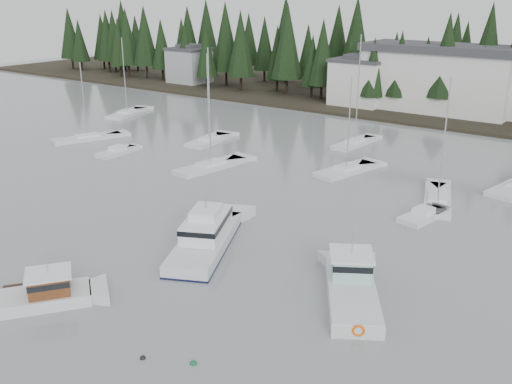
# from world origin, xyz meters

# --- Properties ---
(ground) EXTENTS (260.00, 260.00, 0.00)m
(ground) POSITION_xyz_m (0.00, 0.00, 0.00)
(ground) COLOR gray
(ground) RESTS_ON ground
(far_shore_land) EXTENTS (240.00, 54.00, 1.00)m
(far_shore_land) POSITION_xyz_m (0.00, 97.00, 0.00)
(far_shore_land) COLOR black
(far_shore_land) RESTS_ON ground
(conifer_treeline) EXTENTS (200.00, 22.00, 20.00)m
(conifer_treeline) POSITION_xyz_m (0.00, 86.00, 0.00)
(conifer_treeline) COLOR black
(conifer_treeline) RESTS_ON ground
(house_west) EXTENTS (9.54, 7.42, 8.75)m
(house_west) POSITION_xyz_m (-18.00, 79.00, 4.65)
(house_west) COLOR silver
(house_west) RESTS_ON ground
(house_far_west) EXTENTS (8.48, 7.42, 8.25)m
(house_far_west) POSITION_xyz_m (-60.00, 81.00, 4.40)
(house_far_west) COLOR #999EA0
(house_far_west) RESTS_ON ground
(harbor_inn) EXTENTS (29.50, 11.50, 10.90)m
(harbor_inn) POSITION_xyz_m (-2.96, 82.34, 5.78)
(harbor_inn) COLOR silver
(harbor_inn) RESTS_ON ground
(lobster_boat_brown) EXTENTS (7.40, 8.61, 4.25)m
(lobster_boat_brown) POSITION_xyz_m (-5.01, 4.39, 0.48)
(lobster_boat_brown) COLOR silver
(lobster_boat_brown) RESTS_ON ground
(cabin_cruiser_center) EXTENTS (8.20, 12.01, 4.98)m
(cabin_cruiser_center) POSITION_xyz_m (-1.52, 18.07, 0.75)
(cabin_cruiser_center) COLOR silver
(cabin_cruiser_center) RESTS_ON ground
(lobster_boat_teal) EXTENTS (7.48, 9.48, 5.09)m
(lobster_boat_teal) POSITION_xyz_m (11.76, 17.69, 0.61)
(lobster_boat_teal) COLOR silver
(lobster_boat_teal) RESTS_ON ground
(sailboat_0) EXTENTS (4.08, 8.39, 12.47)m
(sailboat_0) POSITION_xyz_m (-23.35, 44.30, 0.07)
(sailboat_0) COLOR silver
(sailboat_0) RESTS_ON ground
(sailboat_3) EXTENTS (3.08, 8.74, 15.00)m
(sailboat_3) POSITION_xyz_m (-6.41, 54.67, 0.10)
(sailboat_3) COLOR silver
(sailboat_3) RESTS_ON ground
(sailboat_4) EXTENTS (4.16, 9.86, 14.32)m
(sailboat_4) POSITION_xyz_m (-15.26, 35.06, 0.08)
(sailboat_4) COLOR silver
(sailboat_4) RESTS_ON ground
(sailboat_5) EXTENTS (5.48, 10.06, 12.73)m
(sailboat_5) POSITION_xyz_m (10.15, 39.45, 0.07)
(sailboat_5) COLOR silver
(sailboat_5) RESTS_ON ground
(sailboat_7) EXTENTS (4.73, 8.92, 11.37)m
(sailboat_7) POSITION_xyz_m (-1.65, 42.98, 0.06)
(sailboat_7) COLOR silver
(sailboat_7) RESTS_ON ground
(sailboat_8) EXTENTS (5.40, 9.49, 13.15)m
(sailboat_8) POSITION_xyz_m (-46.46, 50.33, 0.07)
(sailboat_8) COLOR silver
(sailboat_8) RESTS_ON ground
(sailboat_10) EXTENTS (5.92, 9.76, 11.18)m
(sailboat_10) POSITION_xyz_m (-38.04, 35.37, 0.06)
(sailboat_10) COLOR silver
(sailboat_10) RESTS_ON ground
(runabout_0) EXTENTS (2.56, 5.92, 1.42)m
(runabout_0) POSITION_xyz_m (-29.00, 32.91, 0.13)
(runabout_0) COLOR silver
(runabout_0) RESTS_ON ground
(runabout_1) EXTENTS (3.20, 5.78, 1.42)m
(runabout_1) POSITION_xyz_m (10.57, 34.39, 0.13)
(runabout_1) COLOR silver
(runabout_1) RESTS_ON ground
(mooring_buoy_green) EXTENTS (0.41, 0.41, 0.41)m
(mooring_buoy_green) POSITION_xyz_m (7.98, 5.91, 0.00)
(mooring_buoy_green) COLOR #145933
(mooring_buoy_green) RESTS_ON ground
(mooring_buoy_dark) EXTENTS (0.35, 0.35, 0.35)m
(mooring_buoy_dark) POSITION_xyz_m (5.32, 4.61, 0.00)
(mooring_buoy_dark) COLOR black
(mooring_buoy_dark) RESTS_ON ground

